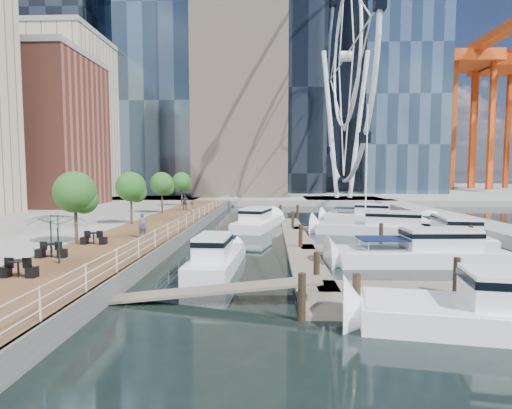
{
  "coord_description": "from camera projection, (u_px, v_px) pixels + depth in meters",
  "views": [
    {
      "loc": [
        0.83,
        -20.48,
        5.47
      ],
      "look_at": [
        -0.31,
        10.95,
        3.0
      ],
      "focal_mm": 28.0,
      "sensor_mm": 36.0,
      "label": 1
    }
  ],
  "objects": [
    {
      "name": "ground",
      "position": [
        254.0,
        278.0,
        20.86
      ],
      "size": [
        520.0,
        520.0,
        0.0
      ],
      "primitive_type": "plane",
      "color": "black",
      "rests_on": "ground"
    },
    {
      "name": "boardwalk",
      "position": [
        162.0,
        228.0,
        36.09
      ],
      "size": [
        6.0,
        60.0,
        1.0
      ],
      "primitive_type": "cube",
      "color": "brown",
      "rests_on": "ground"
    },
    {
      "name": "seawall",
      "position": [
        195.0,
        228.0,
        35.98
      ],
      "size": [
        0.25,
        60.0,
        1.0
      ],
      "primitive_type": "cube",
      "color": "#595954",
      "rests_on": "ground"
    },
    {
      "name": "land_far",
      "position": [
        268.0,
        189.0,
        122.44
      ],
      "size": [
        200.0,
        114.0,
        1.0
      ],
      "primitive_type": "cube",
      "color": "gray",
      "rests_on": "ground"
    },
    {
      "name": "breakwater",
      "position": [
        461.0,
        223.0,
        40.02
      ],
      "size": [
        4.0,
        60.0,
        1.0
      ],
      "primitive_type": "cube",
      "color": "gray",
      "rests_on": "ground"
    },
    {
      "name": "pier",
      "position": [
        343.0,
        201.0,
        72.12
      ],
      "size": [
        14.0,
        12.0,
        1.0
      ],
      "primitive_type": "cube",
      "color": "gray",
      "rests_on": "ground"
    },
    {
      "name": "railing",
      "position": [
        193.0,
        217.0,
        35.9
      ],
      "size": [
        0.1,
        60.0,
        1.05
      ],
      "primitive_type": null,
      "color": "white",
      "rests_on": "boardwalk"
    },
    {
      "name": "floating_docks",
      "position": [
        364.0,
        238.0,
        30.47
      ],
      "size": [
        16.0,
        34.0,
        2.6
      ],
      "color": "#6D6051",
      "rests_on": "ground"
    },
    {
      "name": "ferris_wheel",
      "position": [
        346.0,
        57.0,
        70.13
      ],
      "size": [
        5.8,
        45.6,
        47.8
      ],
      "color": "white",
      "rests_on": "ground"
    },
    {
      "name": "port_cranes",
      "position": [
        508.0,
        121.0,
        112.15
      ],
      "size": [
        40.0,
        52.0,
        38.0
      ],
      "color": "#D84C14",
      "rests_on": "ground"
    },
    {
      "name": "street_trees",
      "position": [
        131.0,
        187.0,
        34.88
      ],
      "size": [
        2.6,
        42.6,
        4.6
      ],
      "color": "#3F2B1C",
      "rests_on": "ground"
    },
    {
      "name": "cafe_tables",
      "position": [
        36.0,
        259.0,
        19.14
      ],
      "size": [
        2.5,
        13.7,
        0.74
      ],
      "color": "black",
      "rests_on": "ground"
    },
    {
      "name": "yacht_foreground",
      "position": [
        419.0,
        264.0,
        24.09
      ],
      "size": [
        11.09,
        3.43,
        2.15
      ],
      "primitive_type": null,
      "rotation": [
        0.0,
        0.0,
        1.62
      ],
      "color": "silver",
      "rests_on": "ground"
    },
    {
      "name": "pedestrian_near",
      "position": [
        143.0,
        225.0,
        27.74
      ],
      "size": [
        0.74,
        0.65,
        1.71
      ],
      "primitive_type": "imported",
      "rotation": [
        0.0,
        0.0,
        0.48
      ],
      "color": "#46475E",
      "rests_on": "boardwalk"
    },
    {
      "name": "pedestrian_mid",
      "position": [
        191.0,
        209.0,
        41.38
      ],
      "size": [
        0.91,
        0.92,
        1.5
      ],
      "primitive_type": "imported",
      "rotation": [
        0.0,
        0.0,
        -2.31
      ],
      "color": "#886A5E",
      "rests_on": "boardwalk"
    },
    {
      "name": "pedestrian_far",
      "position": [
        185.0,
        202.0,
        48.1
      ],
      "size": [
        1.16,
        0.48,
        1.97
      ],
      "primitive_type": "imported",
      "rotation": [
        0.0,
        0.0,
        3.14
      ],
      "color": "#31363D",
      "rests_on": "boardwalk"
    },
    {
      "name": "moored_yachts",
      "position": [
        369.0,
        238.0,
        33.69
      ],
      "size": [
        21.3,
        35.93,
        11.5
      ],
      "color": "silver",
      "rests_on": "ground"
    },
    {
      "name": "cafe_seating",
      "position": [
        35.0,
        243.0,
        19.01
      ],
      "size": [
        4.67,
        11.97,
        2.52
      ],
      "color": "#103C12",
      "rests_on": "ground"
    }
  ]
}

